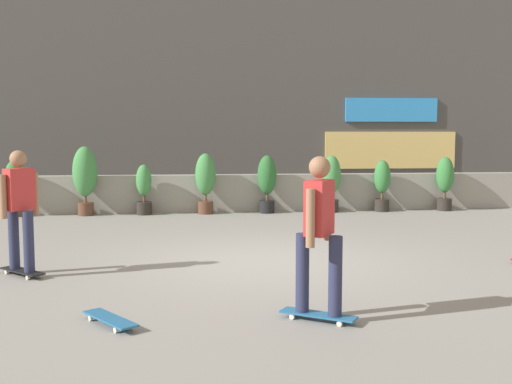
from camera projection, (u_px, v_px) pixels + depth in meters
The scene contains 14 objects.
ground_plane at pixel (267, 261), 9.42m from camera, with size 48.00×48.00×0.00m, color gray.
planter_wall at pixel (237, 193), 15.32m from camera, with size 18.00×0.40×0.90m, color gray.
building_backdrop at pixel (227, 89), 19.01m from camera, with size 20.00×2.08×6.50m.
potted_plant_0 at pixel (14, 185), 14.30m from camera, with size 0.41×0.41×1.30m.
potted_plant_1 at pixel (85, 175), 14.45m from camera, with size 0.57×0.57×1.61m.
potted_plant_2 at pixel (144, 188), 14.62m from camera, with size 0.36×0.36×1.18m.
potted_plant_3 at pixel (205, 179), 14.75m from camera, with size 0.48×0.48×1.44m.
potted_plant_4 at pixel (267, 180), 14.91m from camera, with size 0.46×0.46×1.39m.
potted_plant_5 at pixel (331, 180), 15.08m from camera, with size 0.45×0.45×1.38m.
potted_plant_6 at pixel (382, 183), 15.22m from camera, with size 0.40×0.40×1.26m.
potted_plant_7 at pixel (445, 180), 15.39m from camera, with size 0.43×0.43×1.33m.
skater_far_left at pixel (319, 230), 6.32m from camera, with size 0.78×0.61×1.70m.
skater_by_wall_right at pixel (20, 207), 8.33m from camera, with size 0.71×0.70×1.70m.
skateboard_aside at pixel (110, 319), 6.27m from camera, with size 0.63×0.77×0.08m.
Camera 1 is at (-1.15, -9.21, 1.94)m, focal length 43.70 mm.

